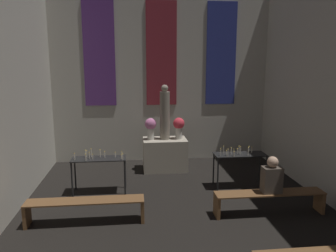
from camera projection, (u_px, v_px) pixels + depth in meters
The scene contains 10 objects.
wall_back at pixel (161, 71), 9.49m from camera, with size 6.48×0.16×5.21m.
altar at pixel (165, 154), 8.90m from camera, with size 1.16×0.76×0.85m.
statue at pixel (165, 114), 8.69m from camera, with size 0.26×0.26×1.46m.
flower_vase_left at pixel (151, 126), 8.71m from camera, with size 0.31×0.31×0.58m.
flower_vase_right at pixel (179, 126), 8.79m from camera, with size 0.31×0.31×0.58m.
candle_rack_left at pixel (99, 163), 7.27m from camera, with size 1.19×0.47×0.99m.
candle_rack_right at pixel (240, 158), 7.60m from camera, with size 1.19×0.47×0.99m.
pew_back_left at pixel (85, 206), 5.90m from camera, with size 2.11×0.36×0.44m.
pew_back_right at pixel (269, 198), 6.27m from camera, with size 2.11×0.36×0.44m.
person_seated at pixel (272, 177), 6.19m from camera, with size 0.36×0.24×0.71m.
Camera 1 is at (-0.84, 0.20, 2.86)m, focal length 35.00 mm.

